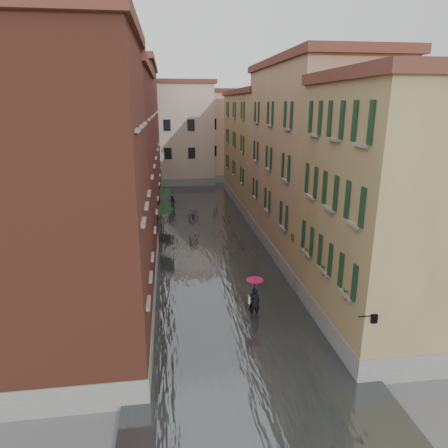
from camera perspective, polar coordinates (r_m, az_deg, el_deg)
ground at (r=21.34m, az=1.18°, el=-13.04°), size 120.00×120.00×0.00m
floodwater at (r=33.12m, az=-2.34°, el=-1.70°), size 10.00×60.00×0.20m
building_left_near at (r=17.26m, az=-21.18°, el=1.84°), size 6.00×8.00×13.00m
building_left_mid at (r=27.90m, az=-16.23°, el=7.16°), size 6.00×14.00×12.50m
building_left_far at (r=42.61m, az=-13.57°, el=11.52°), size 6.00×16.00×14.00m
building_right_near at (r=19.68m, az=22.83°, el=1.14°), size 6.00×8.00×11.50m
building_right_mid at (r=29.31m, az=12.20°, el=8.38°), size 6.00×14.00×13.00m
building_right_far at (r=43.69m, az=5.44°, el=10.37°), size 6.00×16.00×11.50m
building_end_cream at (r=56.41m, az=-8.09°, el=12.50°), size 12.00×9.00×13.00m
building_end_pink at (r=59.13m, az=0.88°, el=12.37°), size 10.00×9.00×12.00m
awning_near at (r=32.17m, az=-8.56°, el=1.98°), size 1.09×3.34×2.80m
awning_far at (r=38.32m, az=-8.51°, el=4.38°), size 1.09×3.04×2.80m
wall_lantern at (r=16.17m, az=20.53°, el=-12.46°), size 0.71×0.22×0.35m
window_planters at (r=20.19m, az=13.24°, el=-4.27°), size 0.59×8.04×0.84m
pedestrian_main at (r=20.83m, az=4.37°, el=-10.02°), size 0.90×0.90×2.06m
pedestrian_far at (r=41.35m, az=-7.34°, el=2.97°), size 0.90×0.77×1.60m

